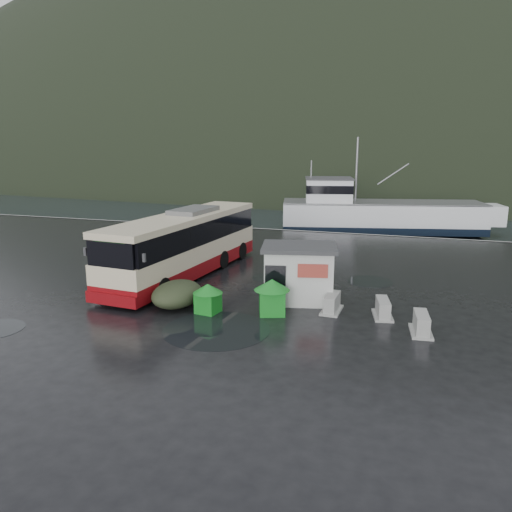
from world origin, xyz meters
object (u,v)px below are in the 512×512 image
(dome_tent, at_px, (177,306))
(jersey_barrier_b, at_px, (382,317))
(coach_bus, at_px, (186,275))
(waste_bin_left, at_px, (272,314))
(jersey_barrier_c, at_px, (421,333))
(waste_bin_right, at_px, (208,313))
(jersey_barrier_a, at_px, (332,311))
(white_van, at_px, (129,278))
(ticket_kiosk, at_px, (298,300))
(fishing_trawler, at_px, (381,219))

(dome_tent, bearing_deg, jersey_barrier_b, 8.62)
(coach_bus, height_order, dome_tent, coach_bus)
(waste_bin_left, distance_m, jersey_barrier_c, 6.37)
(waste_bin_right, height_order, dome_tent, waste_bin_right)
(waste_bin_right, bearing_deg, jersey_barrier_a, 19.28)
(white_van, relative_size, waste_bin_left, 3.75)
(waste_bin_right, bearing_deg, coach_bus, 123.96)
(waste_bin_left, xyz_separation_m, dome_tent, (-4.52, -0.31, 0.00))
(white_van, xyz_separation_m, jersey_barrier_a, (11.85, -2.22, 0.00))
(jersey_barrier_a, xyz_separation_m, jersey_barrier_c, (3.85, -1.53, 0.00))
(waste_bin_right, xyz_separation_m, dome_tent, (-1.74, 0.42, 0.00))
(ticket_kiosk, relative_size, fishing_trawler, 0.15)
(dome_tent, distance_m, ticket_kiosk, 5.82)
(waste_bin_right, bearing_deg, ticket_kiosk, 40.65)
(white_van, xyz_separation_m, ticket_kiosk, (10.04, -1.08, 0.00))
(coach_bus, xyz_separation_m, dome_tent, (2.03, -5.19, 0.00))
(jersey_barrier_c, bearing_deg, dome_tent, 179.49)
(waste_bin_left, height_order, dome_tent, waste_bin_left)
(jersey_barrier_b, relative_size, jersey_barrier_c, 0.96)
(waste_bin_left, xyz_separation_m, jersey_barrier_c, (6.36, -0.41, 0.00))
(white_van, bearing_deg, fishing_trawler, 53.35)
(white_van, xyz_separation_m, jersey_barrier_c, (15.70, -3.75, 0.00))
(coach_bus, bearing_deg, waste_bin_left, -31.64)
(waste_bin_left, bearing_deg, fishing_trawler, 84.80)
(dome_tent, distance_m, fishing_trawler, 31.44)
(jersey_barrier_c, bearing_deg, coach_bus, 157.74)
(white_van, height_order, jersey_barrier_b, white_van)
(white_van, distance_m, waste_bin_left, 9.92)
(jersey_barrier_a, relative_size, fishing_trawler, 0.07)
(jersey_barrier_a, bearing_deg, coach_bus, 157.51)
(white_van, distance_m, ticket_kiosk, 10.09)
(white_van, distance_m, dome_tent, 6.04)
(coach_bus, height_order, jersey_barrier_a, coach_bus)
(waste_bin_right, bearing_deg, white_van, 148.20)
(coach_bus, xyz_separation_m, jersey_barrier_b, (11.31, -3.78, 0.00))
(waste_bin_left, bearing_deg, coach_bus, 143.36)
(white_van, height_order, fishing_trawler, fishing_trawler)
(coach_bus, relative_size, fishing_trawler, 0.58)
(dome_tent, xyz_separation_m, jersey_barrier_c, (10.88, -0.10, 0.00))
(coach_bus, distance_m, waste_bin_right, 6.76)
(dome_tent, bearing_deg, jersey_barrier_c, -0.51)
(coach_bus, height_order, jersey_barrier_c, coach_bus)
(coach_bus, distance_m, fishing_trawler, 27.05)
(fishing_trawler, bearing_deg, white_van, -127.00)
(ticket_kiosk, bearing_deg, fishing_trawler, 73.49)
(waste_bin_right, relative_size, fishing_trawler, 0.06)
(coach_bus, height_order, ticket_kiosk, coach_bus)
(white_van, xyz_separation_m, dome_tent, (4.82, -3.65, 0.00))
(coach_bus, xyz_separation_m, jersey_barrier_a, (9.07, -3.75, 0.00))
(white_van, distance_m, jersey_barrier_c, 16.14)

